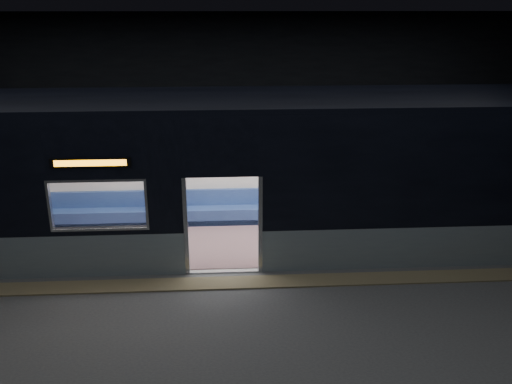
{
  "coord_description": "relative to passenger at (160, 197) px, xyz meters",
  "views": [
    {
      "loc": [
        0.04,
        -8.91,
        5.2
      ],
      "look_at": [
        0.73,
        2.3,
        1.28
      ],
      "focal_mm": 38.0,
      "sensor_mm": 36.0,
      "label": 1
    }
  ],
  "objects": [
    {
      "name": "tactile_strip",
      "position": [
        1.53,
        -3.0,
        -0.77
      ],
      "size": [
        22.8,
        0.5,
        0.03
      ],
      "primitive_type": "cube",
      "color": "#8C7F59",
      "rests_on": "station_floor"
    },
    {
      "name": "station_envelope",
      "position": [
        1.53,
        -3.55,
        2.88
      ],
      "size": [
        24.0,
        14.0,
        5.0
      ],
      "color": "black",
      "rests_on": "station_floor"
    },
    {
      "name": "handbag",
      "position": [
        -0.05,
        -0.21,
        -0.11
      ],
      "size": [
        0.35,
        0.32,
        0.14
      ],
      "primitive_type": "cube",
      "rotation": [
        0.0,
        0.0,
        0.36
      ],
      "color": "black",
      "rests_on": "passenger"
    },
    {
      "name": "transit_map",
      "position": [
        3.16,
        0.31,
        0.68
      ],
      "size": [
        0.95,
        0.03,
        0.62
      ],
      "primitive_type": "cube",
      "color": "white",
      "rests_on": "metro_car"
    },
    {
      "name": "passenger",
      "position": [
        0.0,
        0.0,
        0.0
      ],
      "size": [
        0.4,
        0.67,
        1.33
      ],
      "rotation": [
        0.0,
        0.0,
        -0.12
      ],
      "color": "black",
      "rests_on": "metro_car"
    },
    {
      "name": "metro_car",
      "position": [
        1.53,
        -1.0,
        1.06
      ],
      "size": [
        18.0,
        3.04,
        3.35
      ],
      "color": "#84969E",
      "rests_on": "station_floor"
    },
    {
      "name": "station_floor",
      "position": [
        1.53,
        -3.55,
        -0.79
      ],
      "size": [
        24.0,
        14.0,
        0.01
      ],
      "primitive_type": "cube",
      "color": "#47494C",
      "rests_on": "ground"
    }
  ]
}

